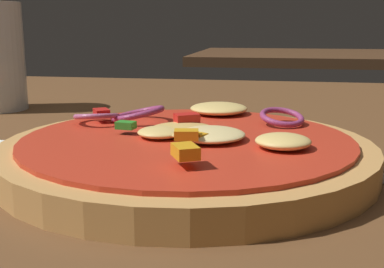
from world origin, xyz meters
TOP-DOWN VIEW (x-y plane):
  - dining_table at (0.00, 0.00)m, footprint 1.11×1.06m
  - pizza at (0.03, -0.03)m, footprint 0.26×0.26m
  - background_table at (0.22, 1.47)m, footprint 0.87×0.63m

SIDE VIEW (x-z plane):
  - dining_table at x=0.00m, z-range 0.00..0.03m
  - background_table at x=0.22m, z-range 0.00..0.03m
  - pizza at x=0.03m, z-range 0.03..0.06m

